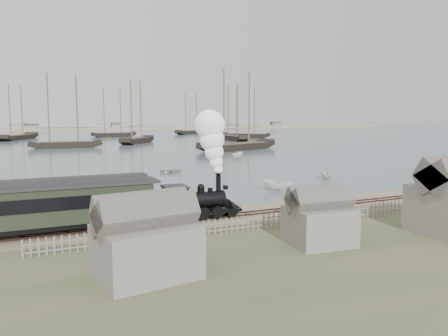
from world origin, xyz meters
name	(u,v)px	position (x,y,z in m)	size (l,w,h in m)	color
ground	(218,212)	(0.00, 0.00, 0.00)	(600.00, 600.00, 0.00)	gray
harbor_water	(61,136)	(0.00, 170.00, 0.03)	(600.00, 336.00, 0.06)	#4A6069
rail_track	(228,216)	(0.00, -2.00, 0.04)	(120.00, 1.80, 0.16)	#39251F
picket_fence_west	(174,240)	(-6.50, -7.00, 0.00)	(19.00, 0.10, 1.20)	slate
picket_fence_east	(386,216)	(12.50, -7.50, 0.00)	(15.00, 0.10, 1.20)	slate
shed_left	(147,277)	(-10.00, -13.00, 0.00)	(5.00, 4.00, 4.10)	slate
shed_mid	(319,244)	(2.00, -12.00, 0.00)	(4.00, 3.50, 3.60)	slate
far_spit	(50,131)	(0.00, 250.00, 0.00)	(500.00, 20.00, 1.80)	tan
locomotive	(211,171)	(-1.56, -2.00, 4.05)	(7.02, 2.62, 8.75)	black
passenger_coach	(56,204)	(-13.67, -2.00, 2.26)	(14.77, 2.85, 3.59)	black
beached_dinghy	(148,214)	(-6.40, 0.25, 0.37)	(3.60, 2.57, 0.75)	white
rowboat_1	(57,183)	(-12.31, 18.00, 0.87)	(3.08, 2.66, 1.62)	white
rowboat_2	(277,185)	(10.18, 6.53, 0.79)	(3.80, 1.43, 1.47)	white
rowboat_3	(171,170)	(4.71, 27.90, 0.42)	(3.49, 2.49, 0.72)	white
rowboat_4	(326,172)	(21.93, 12.77, 0.91)	(3.23, 2.79, 1.70)	white
rowboat_5	(238,156)	(23.14, 42.17, 0.80)	(3.83, 1.44, 1.48)	white
schooner_2	(64,111)	(-4.98, 89.51, 10.06)	(18.78, 4.33, 20.00)	black
schooner_3	(137,112)	(17.69, 102.38, 10.06)	(19.59, 4.52, 20.00)	black
schooner_4	(238,110)	(34.20, 63.90, 10.06)	(25.35, 5.85, 20.00)	black
schooner_5	(246,113)	(65.03, 117.92, 10.06)	(18.60, 4.29, 20.00)	black
schooner_7	(17,112)	(-16.89, 142.67, 10.06)	(24.51, 5.66, 20.00)	black
schooner_8	(113,113)	(19.16, 148.72, 10.06)	(18.34, 4.23, 20.00)	black
schooner_9	(192,113)	(59.41, 163.73, 10.06)	(20.82, 4.80, 20.00)	black
schooner_10	(232,112)	(52.75, 105.44, 10.06)	(21.12, 4.87, 20.00)	black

